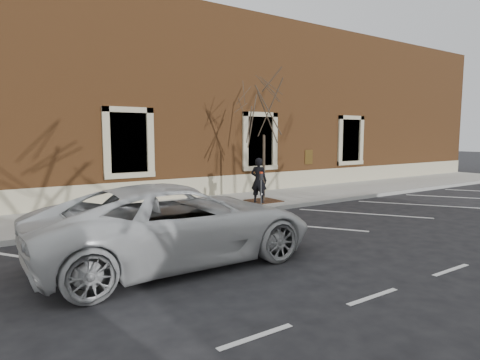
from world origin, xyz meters
TOP-DOWN VIEW (x-y plane):
  - ground at (0.00, 0.00)m, footprint 120.00×120.00m
  - sidewalk_near at (0.00, 1.75)m, footprint 40.00×3.50m
  - curb_near at (0.00, -0.05)m, footprint 40.00×0.12m
  - parking_stripes at (0.00, -2.20)m, footprint 28.00×4.40m
  - building_civic at (0.00, 7.74)m, footprint 40.00×8.62m
  - man at (0.98, 0.81)m, footprint 0.67×0.74m
  - parking_meter at (0.75, 0.36)m, footprint 0.11×0.09m
  - tree_grate at (1.41, 1.08)m, footprint 1.14×1.14m
  - sapling at (1.41, 1.08)m, footprint 2.77×2.77m
  - white_truck at (-4.29, -3.45)m, footprint 6.00×2.80m

SIDE VIEW (x-z plane):
  - ground at x=0.00m, z-range 0.00..0.00m
  - parking_stripes at x=0.00m, z-range 0.00..0.01m
  - sidewalk_near at x=0.00m, z-range 0.00..0.15m
  - curb_near at x=0.00m, z-range 0.00..0.15m
  - tree_grate at x=1.41m, z-range 0.15..0.18m
  - white_truck at x=-4.29m, z-range 0.00..1.66m
  - parking_meter at x=0.75m, z-range 0.39..1.61m
  - man at x=0.98m, z-range 0.15..1.85m
  - sapling at x=1.41m, z-range 1.07..5.69m
  - building_civic at x=0.00m, z-range 0.00..8.00m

